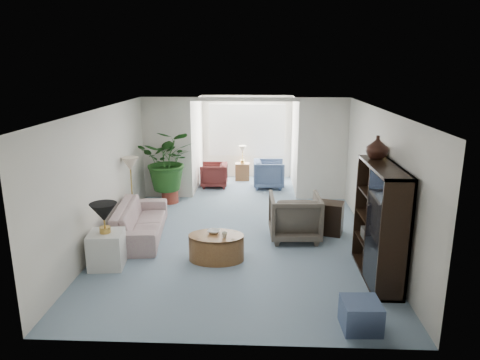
{
  "coord_description": "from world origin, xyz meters",
  "views": [
    {
      "loc": [
        0.36,
        -7.62,
        3.27
      ],
      "look_at": [
        0.0,
        0.6,
        1.1
      ],
      "focal_mm": 33.11,
      "sensor_mm": 36.0,
      "label": 1
    }
  ],
  "objects_px": {
    "framed_picture": "(381,158)",
    "cabinet_urn": "(377,147)",
    "coffee_bowl": "(214,231)",
    "plant_pot": "(170,196)",
    "sofa": "(140,221)",
    "sunroom_chair_blue": "(269,174)",
    "end_table": "(107,250)",
    "floor_lamp": "(130,164)",
    "wingback_chair": "(295,217)",
    "sunroom_chair_maroon": "(214,175)",
    "table_lamp": "(104,212)",
    "coffee_cup": "(224,235)",
    "ottoman": "(361,315)",
    "sunroom_table": "(242,172)",
    "entertainment_cabinet": "(380,223)",
    "side_table_dark": "(329,218)",
    "coffee_table": "(216,247)"
  },
  "relations": [
    {
      "from": "sofa",
      "to": "sunroom_chair_blue",
      "type": "distance_m",
      "value": 4.47
    },
    {
      "from": "wingback_chair",
      "to": "sunroom_chair_maroon",
      "type": "relative_size",
      "value": 1.34
    },
    {
      "from": "table_lamp",
      "to": "entertainment_cabinet",
      "type": "height_order",
      "value": "entertainment_cabinet"
    },
    {
      "from": "coffee_table",
      "to": "sunroom_chair_maroon",
      "type": "height_order",
      "value": "sunroom_chair_maroon"
    },
    {
      "from": "framed_picture",
      "to": "sunroom_chair_blue",
      "type": "height_order",
      "value": "framed_picture"
    },
    {
      "from": "coffee_cup",
      "to": "plant_pot",
      "type": "xyz_separation_m",
      "value": [
        -1.58,
        3.28,
        -0.34
      ]
    },
    {
      "from": "coffee_cup",
      "to": "sunroom_chair_maroon",
      "type": "bearing_deg",
      "value": 97.95
    },
    {
      "from": "coffee_bowl",
      "to": "sunroom_chair_blue",
      "type": "distance_m",
      "value": 4.68
    },
    {
      "from": "coffee_bowl",
      "to": "side_table_dark",
      "type": "distance_m",
      "value": 2.49
    },
    {
      "from": "floor_lamp",
      "to": "sunroom_table",
      "type": "relative_size",
      "value": 0.73
    },
    {
      "from": "plant_pot",
      "to": "sofa",
      "type": "bearing_deg",
      "value": -93.85
    },
    {
      "from": "sofa",
      "to": "sunroom_chair_blue",
      "type": "bearing_deg",
      "value": -41.41
    },
    {
      "from": "framed_picture",
      "to": "plant_pot",
      "type": "distance_m",
      "value": 5.24
    },
    {
      "from": "end_table",
      "to": "floor_lamp",
      "type": "height_order",
      "value": "floor_lamp"
    },
    {
      "from": "plant_pot",
      "to": "sunroom_chair_maroon",
      "type": "distance_m",
      "value": 1.75
    },
    {
      "from": "sofa",
      "to": "sunroom_chair_maroon",
      "type": "relative_size",
      "value": 3.0
    },
    {
      "from": "ottoman",
      "to": "sunroom_table",
      "type": "height_order",
      "value": "sunroom_table"
    },
    {
      "from": "coffee_bowl",
      "to": "sunroom_table",
      "type": "distance_m",
      "value": 5.33
    },
    {
      "from": "coffee_table",
      "to": "side_table_dark",
      "type": "relative_size",
      "value": 1.5
    },
    {
      "from": "framed_picture",
      "to": "coffee_table",
      "type": "height_order",
      "value": "framed_picture"
    },
    {
      "from": "sofa",
      "to": "sunroom_table",
      "type": "bearing_deg",
      "value": -28.75
    },
    {
      "from": "floor_lamp",
      "to": "sunroom_table",
      "type": "distance_m",
      "value": 4.29
    },
    {
      "from": "sofa",
      "to": "cabinet_urn",
      "type": "xyz_separation_m",
      "value": [
        4.16,
        -1.02,
        1.67
      ]
    },
    {
      "from": "sunroom_chair_maroon",
      "to": "framed_picture",
      "type": "bearing_deg",
      "value": 37.53
    },
    {
      "from": "cabinet_urn",
      "to": "plant_pot",
      "type": "xyz_separation_m",
      "value": [
        -4.02,
        3.2,
        -1.83
      ]
    },
    {
      "from": "table_lamp",
      "to": "ottoman",
      "type": "xyz_separation_m",
      "value": [
        3.8,
        -1.62,
        -0.76
      ]
    },
    {
      "from": "plant_pot",
      "to": "cabinet_urn",
      "type": "bearing_deg",
      "value": -38.51
    },
    {
      "from": "floor_lamp",
      "to": "wingback_chair",
      "type": "xyz_separation_m",
      "value": [
        3.37,
        -0.84,
        -0.81
      ]
    },
    {
      "from": "coffee_cup",
      "to": "side_table_dark",
      "type": "relative_size",
      "value": 0.15
    },
    {
      "from": "entertainment_cabinet",
      "to": "sunroom_chair_blue",
      "type": "relative_size",
      "value": 2.19
    },
    {
      "from": "wingback_chair",
      "to": "ottoman",
      "type": "distance_m",
      "value": 3.07
    },
    {
      "from": "sunroom_chair_maroon",
      "to": "ottoman",
      "type": "bearing_deg",
      "value": 19.7
    },
    {
      "from": "sofa",
      "to": "sunroom_table",
      "type": "distance_m",
      "value": 4.77
    },
    {
      "from": "plant_pot",
      "to": "entertainment_cabinet",
      "type": "bearing_deg",
      "value": -42.62
    },
    {
      "from": "coffee_bowl",
      "to": "wingback_chair",
      "type": "height_order",
      "value": "wingback_chair"
    },
    {
      "from": "floor_lamp",
      "to": "wingback_chair",
      "type": "height_order",
      "value": "floor_lamp"
    },
    {
      "from": "sofa",
      "to": "wingback_chair",
      "type": "height_order",
      "value": "wingback_chair"
    },
    {
      "from": "framed_picture",
      "to": "coffee_cup",
      "type": "distance_m",
      "value": 2.99
    },
    {
      "from": "coffee_cup",
      "to": "sunroom_table",
      "type": "relative_size",
      "value": 0.2
    },
    {
      "from": "framed_picture",
      "to": "sofa",
      "type": "distance_m",
      "value": 4.63
    },
    {
      "from": "ottoman",
      "to": "sunroom_table",
      "type": "distance_m",
      "value": 7.59
    },
    {
      "from": "sunroom_table",
      "to": "entertainment_cabinet",
      "type": "bearing_deg",
      "value": -68.4
    },
    {
      "from": "floor_lamp",
      "to": "side_table_dark",
      "type": "relative_size",
      "value": 0.57
    },
    {
      "from": "floor_lamp",
      "to": "coffee_bowl",
      "type": "relative_size",
      "value": 1.72
    },
    {
      "from": "table_lamp",
      "to": "coffee_bowl",
      "type": "relative_size",
      "value": 2.1
    },
    {
      "from": "entertainment_cabinet",
      "to": "sunroom_chair_maroon",
      "type": "xyz_separation_m",
      "value": [
        -3.1,
        5.18,
        -0.57
      ]
    },
    {
      "from": "plant_pot",
      "to": "sunroom_chair_blue",
      "type": "relative_size",
      "value": 0.49
    },
    {
      "from": "coffee_bowl",
      "to": "plant_pot",
      "type": "height_order",
      "value": "coffee_bowl"
    },
    {
      "from": "framed_picture",
      "to": "cabinet_urn",
      "type": "bearing_deg",
      "value": -113.29
    },
    {
      "from": "sunroom_chair_maroon",
      "to": "entertainment_cabinet",
      "type": "bearing_deg",
      "value": 29.64
    }
  ]
}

